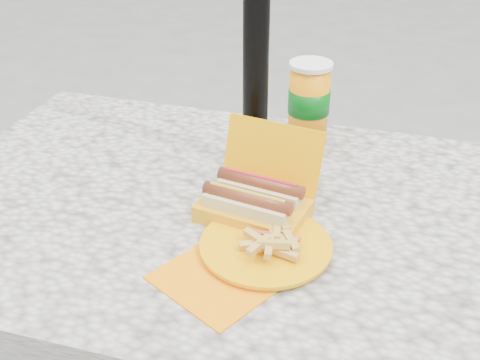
# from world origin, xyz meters

# --- Properties ---
(picnic_table) EXTENTS (1.20, 0.80, 0.75)m
(picnic_table) POSITION_xyz_m (0.00, 0.00, 0.64)
(picnic_table) COLOR beige
(picnic_table) RESTS_ON ground
(hotdog_box) EXTENTS (0.21, 0.19, 0.15)m
(hotdog_box) POSITION_xyz_m (0.05, -0.02, 0.78)
(hotdog_box) COLOR #F29E00
(hotdog_box) RESTS_ON picnic_table
(fries_plate) EXTENTS (0.28, 0.31, 0.04)m
(fries_plate) POSITION_xyz_m (0.09, -0.12, 0.76)
(fries_plate) COLOR orange
(fries_plate) RESTS_ON picnic_table
(soda_cup) EXTENTS (0.09, 0.09, 0.18)m
(soda_cup) POSITION_xyz_m (0.08, 0.32, 0.84)
(soda_cup) COLOR orange
(soda_cup) RESTS_ON picnic_table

